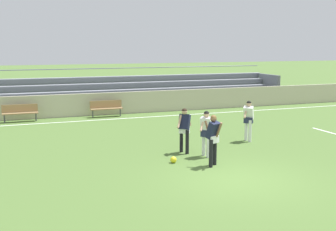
{
  "coord_description": "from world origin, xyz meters",
  "views": [
    {
      "loc": [
        -6.19,
        -10.74,
        3.96
      ],
      "look_at": [
        -0.45,
        4.74,
        1.23
      ],
      "focal_mm": 45.48,
      "sensor_mm": 36.0,
      "label": 1
    }
  ],
  "objects_px": {
    "bleacher_stand": "(78,93)",
    "bench_far_right": "(20,111)",
    "player_white_wide_left": "(206,130)",
    "bench_centre_sideline": "(106,107)",
    "soccer_ball": "(173,160)",
    "player_dark_on_ball": "(184,126)",
    "player_dark_pressing_high": "(213,136)",
    "player_white_trailing_run": "(248,117)"
  },
  "relations": [
    {
      "from": "bleacher_stand",
      "to": "bench_far_right",
      "type": "relative_size",
      "value": 15.09
    },
    {
      "from": "player_white_wide_left",
      "to": "bench_far_right",
      "type": "bearing_deg",
      "value": 121.76
    },
    {
      "from": "bleacher_stand",
      "to": "bench_centre_sideline",
      "type": "height_order",
      "value": "bleacher_stand"
    },
    {
      "from": "bench_centre_sideline",
      "to": "bench_far_right",
      "type": "bearing_deg",
      "value": 180.0
    },
    {
      "from": "bench_far_right",
      "to": "soccer_ball",
      "type": "height_order",
      "value": "bench_far_right"
    },
    {
      "from": "player_dark_on_ball",
      "to": "player_dark_pressing_high",
      "type": "height_order",
      "value": "player_dark_pressing_high"
    },
    {
      "from": "bench_far_right",
      "to": "player_dark_on_ball",
      "type": "relative_size",
      "value": 1.07
    },
    {
      "from": "bleacher_stand",
      "to": "bench_far_right",
      "type": "height_order",
      "value": "bleacher_stand"
    },
    {
      "from": "player_dark_on_ball",
      "to": "player_white_wide_left",
      "type": "height_order",
      "value": "player_dark_on_ball"
    },
    {
      "from": "soccer_ball",
      "to": "player_white_wide_left",
      "type": "bearing_deg",
      "value": 15.07
    },
    {
      "from": "bleacher_stand",
      "to": "bench_centre_sideline",
      "type": "xyz_separation_m",
      "value": [
        1.1,
        -2.86,
        -0.52
      ]
    },
    {
      "from": "bench_centre_sideline",
      "to": "player_white_wide_left",
      "type": "xyz_separation_m",
      "value": [
        1.51,
        -9.82,
        0.44
      ]
    },
    {
      "from": "player_dark_on_ball",
      "to": "player_dark_pressing_high",
      "type": "xyz_separation_m",
      "value": [
        0.22,
        -1.93,
        0.03
      ]
    },
    {
      "from": "bleacher_stand",
      "to": "player_dark_on_ball",
      "type": "bearing_deg",
      "value": -80.14
    },
    {
      "from": "bench_far_right",
      "to": "player_dark_on_ball",
      "type": "bearing_deg",
      "value": -58.54
    },
    {
      "from": "bench_centre_sideline",
      "to": "player_dark_pressing_high",
      "type": "relative_size",
      "value": 1.05
    },
    {
      "from": "player_dark_on_ball",
      "to": "player_white_wide_left",
      "type": "bearing_deg",
      "value": -54.76
    },
    {
      "from": "bleacher_stand",
      "to": "player_white_wide_left",
      "type": "bearing_deg",
      "value": -78.39
    },
    {
      "from": "bleacher_stand",
      "to": "player_dark_pressing_high",
      "type": "bearing_deg",
      "value": -80.6
    },
    {
      "from": "bench_centre_sideline",
      "to": "soccer_ball",
      "type": "xyz_separation_m",
      "value": [
        0.11,
        -10.2,
        -0.44
      ]
    },
    {
      "from": "bleacher_stand",
      "to": "player_dark_on_ball",
      "type": "xyz_separation_m",
      "value": [
        2.07,
        -11.93,
        -0.06
      ]
    },
    {
      "from": "player_white_wide_left",
      "to": "player_white_trailing_run",
      "type": "relative_size",
      "value": 0.98
    },
    {
      "from": "player_dark_on_ball",
      "to": "soccer_ball",
      "type": "relative_size",
      "value": 7.64
    },
    {
      "from": "player_white_trailing_run",
      "to": "soccer_ball",
      "type": "bearing_deg",
      "value": -153.86
    },
    {
      "from": "bench_centre_sideline",
      "to": "player_white_trailing_run",
      "type": "bearing_deg",
      "value": -62.7
    },
    {
      "from": "bench_far_right",
      "to": "player_dark_on_ball",
      "type": "xyz_separation_m",
      "value": [
        5.55,
        -9.07,
        0.46
      ]
    },
    {
      "from": "player_dark_pressing_high",
      "to": "soccer_ball",
      "type": "distance_m",
      "value": 1.63
    },
    {
      "from": "bleacher_stand",
      "to": "bench_centre_sideline",
      "type": "distance_m",
      "value": 3.11
    },
    {
      "from": "bleacher_stand",
      "to": "soccer_ball",
      "type": "bearing_deg",
      "value": -84.72
    },
    {
      "from": "player_dark_on_ball",
      "to": "player_white_wide_left",
      "type": "xyz_separation_m",
      "value": [
        0.53,
        -0.76,
        -0.01
      ]
    },
    {
      "from": "player_white_wide_left",
      "to": "player_dark_pressing_high",
      "type": "height_order",
      "value": "player_dark_pressing_high"
    },
    {
      "from": "bleacher_stand",
      "to": "player_dark_pressing_high",
      "type": "height_order",
      "value": "bleacher_stand"
    },
    {
      "from": "bleacher_stand",
      "to": "bench_far_right",
      "type": "bearing_deg",
      "value": -140.51
    },
    {
      "from": "bench_far_right",
      "to": "soccer_ball",
      "type": "xyz_separation_m",
      "value": [
        4.68,
        -10.2,
        -0.44
      ]
    },
    {
      "from": "bench_centre_sideline",
      "to": "player_white_wide_left",
      "type": "bearing_deg",
      "value": -81.28
    },
    {
      "from": "player_dark_pressing_high",
      "to": "soccer_ball",
      "type": "bearing_deg",
      "value": 143.57
    },
    {
      "from": "player_dark_pressing_high",
      "to": "soccer_ball",
      "type": "xyz_separation_m",
      "value": [
        -1.09,
        0.8,
        -0.92
      ]
    },
    {
      "from": "player_white_trailing_run",
      "to": "player_dark_pressing_high",
      "type": "height_order",
      "value": "player_dark_pressing_high"
    },
    {
      "from": "bench_centre_sideline",
      "to": "player_dark_pressing_high",
      "type": "distance_m",
      "value": 11.08
    },
    {
      "from": "player_white_wide_left",
      "to": "soccer_ball",
      "type": "relative_size",
      "value": 7.56
    },
    {
      "from": "bleacher_stand",
      "to": "player_dark_on_ball",
      "type": "relative_size",
      "value": 16.17
    },
    {
      "from": "player_white_wide_left",
      "to": "player_white_trailing_run",
      "type": "xyz_separation_m",
      "value": [
        2.71,
        1.64,
        0.03
      ]
    }
  ]
}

